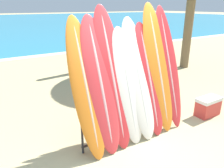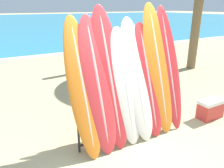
{
  "view_description": "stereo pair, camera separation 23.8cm",
  "coord_description": "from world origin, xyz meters",
  "px_view_note": "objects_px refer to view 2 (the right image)",
  "views": [
    {
      "loc": [
        -2.3,
        -2.68,
        2.44
      ],
      "look_at": [
        0.09,
        1.1,
        0.83
      ],
      "focal_mm": 35.0,
      "sensor_mm": 36.0,
      "label": 1
    },
    {
      "loc": [
        -2.09,
        -2.8,
        2.44
      ],
      "look_at": [
        0.09,
        1.1,
        0.83
      ],
      "focal_mm": 35.0,
      "sensor_mm": 36.0,
      "label": 2
    }
  ],
  "objects_px": {
    "surfboard_rack": "(132,115)",
    "surfboard_slot_3": "(125,86)",
    "surfboard_slot_1": "(98,85)",
    "person_mid_beach": "(84,48)",
    "surfboard_slot_0": "(83,87)",
    "surfboard_slot_5": "(148,80)",
    "person_near_water": "(111,62)",
    "surfboard_slot_4": "(137,79)",
    "surfboard_slot_6": "(158,68)",
    "surfboard_slot_2": "(110,78)",
    "cooler_box": "(210,109)",
    "surfboard_slot_7": "(169,68)"
  },
  "relations": [
    {
      "from": "surfboard_rack",
      "to": "surfboard_slot_3",
      "type": "relative_size",
      "value": 1.07
    },
    {
      "from": "person_mid_beach",
      "to": "surfboard_slot_7",
      "type": "bearing_deg",
      "value": 176.1
    },
    {
      "from": "surfboard_slot_5",
      "to": "cooler_box",
      "type": "bearing_deg",
      "value": -12.12
    },
    {
      "from": "surfboard_slot_4",
      "to": "surfboard_slot_1",
      "type": "bearing_deg",
      "value": 179.25
    },
    {
      "from": "surfboard_slot_4",
      "to": "person_mid_beach",
      "type": "height_order",
      "value": "surfboard_slot_4"
    },
    {
      "from": "person_near_water",
      "to": "surfboard_slot_5",
      "type": "bearing_deg",
      "value": 65.91
    },
    {
      "from": "surfboard_slot_3",
      "to": "surfboard_slot_5",
      "type": "height_order",
      "value": "surfboard_slot_5"
    },
    {
      "from": "surfboard_slot_1",
      "to": "person_mid_beach",
      "type": "height_order",
      "value": "surfboard_slot_1"
    },
    {
      "from": "surfboard_slot_3",
      "to": "surfboard_slot_7",
      "type": "distance_m",
      "value": 1.12
    },
    {
      "from": "surfboard_rack",
      "to": "surfboard_slot_1",
      "type": "relative_size",
      "value": 0.97
    },
    {
      "from": "surfboard_slot_5",
      "to": "surfboard_slot_3",
      "type": "bearing_deg",
      "value": -178.25
    },
    {
      "from": "surfboard_slot_4",
      "to": "surfboard_slot_6",
      "type": "xyz_separation_m",
      "value": [
        0.53,
        0.03,
        0.13
      ]
    },
    {
      "from": "surfboard_slot_5",
      "to": "person_mid_beach",
      "type": "bearing_deg",
      "value": 83.54
    },
    {
      "from": "surfboard_slot_3",
      "to": "surfboard_slot_4",
      "type": "bearing_deg",
      "value": 7.32
    },
    {
      "from": "surfboard_slot_4",
      "to": "surfboard_rack",
      "type": "bearing_deg",
      "value": -148.81
    },
    {
      "from": "surfboard_slot_7",
      "to": "surfboard_slot_3",
      "type": "bearing_deg",
      "value": -176.82
    },
    {
      "from": "cooler_box",
      "to": "person_mid_beach",
      "type": "bearing_deg",
      "value": 102.52
    },
    {
      "from": "surfboard_slot_2",
      "to": "person_near_water",
      "type": "relative_size",
      "value": 1.63
    },
    {
      "from": "surfboard_slot_0",
      "to": "surfboard_slot_4",
      "type": "bearing_deg",
      "value": -1.05
    },
    {
      "from": "surfboard_rack",
      "to": "surfboard_slot_3",
      "type": "xyz_separation_m",
      "value": [
        -0.14,
        0.05,
        0.61
      ]
    },
    {
      "from": "surfboard_slot_2",
      "to": "surfboard_slot_5",
      "type": "xyz_separation_m",
      "value": [
        0.81,
        -0.06,
        -0.16
      ]
    },
    {
      "from": "surfboard_slot_6",
      "to": "person_near_water",
      "type": "xyz_separation_m",
      "value": [
        0.27,
        2.45,
        -0.43
      ]
    },
    {
      "from": "surfboard_slot_7",
      "to": "person_mid_beach",
      "type": "relative_size",
      "value": 1.44
    },
    {
      "from": "surfboard_slot_4",
      "to": "surfboard_slot_6",
      "type": "relative_size",
      "value": 0.9
    },
    {
      "from": "surfboard_slot_6",
      "to": "surfboard_slot_0",
      "type": "bearing_deg",
      "value": -179.6
    },
    {
      "from": "surfboard_rack",
      "to": "surfboard_slot_1",
      "type": "xyz_separation_m",
      "value": [
        -0.68,
        0.1,
        0.72
      ]
    },
    {
      "from": "surfboard_slot_5",
      "to": "surfboard_slot_7",
      "type": "distance_m",
      "value": 0.59
    },
    {
      "from": "surfboard_slot_0",
      "to": "surfboard_slot_3",
      "type": "bearing_deg",
      "value": -3.95
    },
    {
      "from": "person_near_water",
      "to": "person_mid_beach",
      "type": "distance_m",
      "value": 2.01
    },
    {
      "from": "cooler_box",
      "to": "surfboard_slot_4",
      "type": "bearing_deg",
      "value": 168.92
    },
    {
      "from": "surfboard_slot_3",
      "to": "person_mid_beach",
      "type": "xyz_separation_m",
      "value": [
        1.04,
        4.52,
        -0.12
      ]
    },
    {
      "from": "surfboard_slot_0",
      "to": "surfboard_slot_5",
      "type": "distance_m",
      "value": 1.35
    },
    {
      "from": "surfboard_rack",
      "to": "surfboard_slot_0",
      "type": "distance_m",
      "value": 1.19
    },
    {
      "from": "surfboard_slot_4",
      "to": "surfboard_slot_6",
      "type": "distance_m",
      "value": 0.55
    },
    {
      "from": "surfboard_slot_0",
      "to": "surfboard_slot_6",
      "type": "xyz_separation_m",
      "value": [
        1.62,
        0.01,
        0.1
      ]
    },
    {
      "from": "surfboard_slot_2",
      "to": "surfboard_slot_6",
      "type": "height_order",
      "value": "surfboard_slot_6"
    },
    {
      "from": "surfboard_slot_0",
      "to": "person_near_water",
      "type": "distance_m",
      "value": 3.13
    },
    {
      "from": "surfboard_slot_4",
      "to": "person_near_water",
      "type": "bearing_deg",
      "value": 72.05
    },
    {
      "from": "surfboard_slot_0",
      "to": "surfboard_slot_4",
      "type": "xyz_separation_m",
      "value": [
        1.09,
        -0.02,
        -0.03
      ]
    },
    {
      "from": "surfboard_slot_5",
      "to": "surfboard_slot_6",
      "type": "relative_size",
      "value": 0.86
    },
    {
      "from": "surfboard_slot_0",
      "to": "surfboard_slot_5",
      "type": "xyz_separation_m",
      "value": [
        1.35,
        -0.04,
        -0.08
      ]
    },
    {
      "from": "surfboard_slot_4",
      "to": "surfboard_slot_6",
      "type": "height_order",
      "value": "surfboard_slot_6"
    },
    {
      "from": "surfboard_slot_1",
      "to": "person_near_water",
      "type": "distance_m",
      "value": 2.98
    },
    {
      "from": "surfboard_slot_0",
      "to": "surfboard_slot_3",
      "type": "height_order",
      "value": "surfboard_slot_0"
    },
    {
      "from": "person_mid_beach",
      "to": "cooler_box",
      "type": "bearing_deg",
      "value": -172.17
    },
    {
      "from": "surfboard_slot_4",
      "to": "surfboard_slot_7",
      "type": "distance_m",
      "value": 0.83
    },
    {
      "from": "person_near_water",
      "to": "surfboard_slot_4",
      "type": "bearing_deg",
      "value": 60.39
    },
    {
      "from": "surfboard_slot_6",
      "to": "surfboard_slot_7",
      "type": "distance_m",
      "value": 0.3
    },
    {
      "from": "surfboard_slot_2",
      "to": "surfboard_slot_6",
      "type": "relative_size",
      "value": 0.98
    },
    {
      "from": "person_near_water",
      "to": "person_mid_beach",
      "type": "height_order",
      "value": "person_mid_beach"
    }
  ]
}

